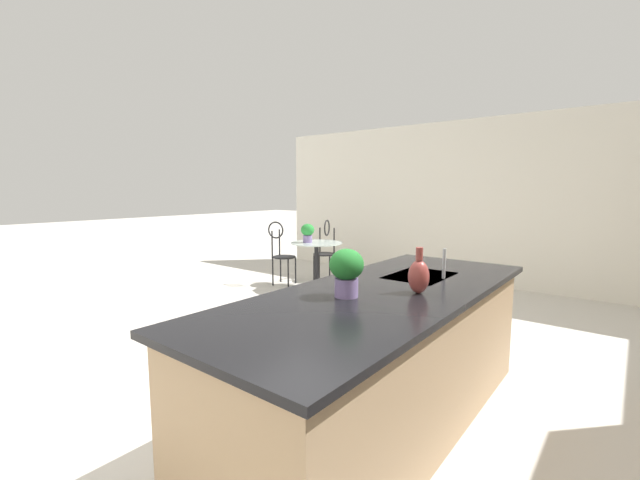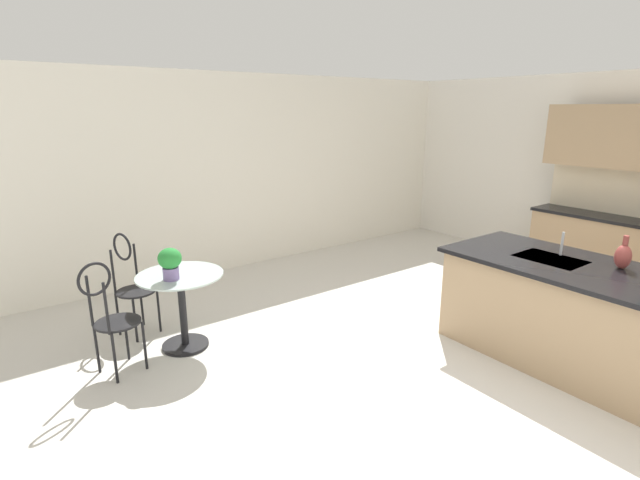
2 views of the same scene
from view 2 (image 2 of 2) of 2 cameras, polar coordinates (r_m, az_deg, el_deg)
name	(u,v)px [view 2 (image 2 of 2)]	position (r m, az deg, el deg)	size (l,w,h in m)	color
ground_plane	(510,393)	(4.31, 22.01, -16.78)	(40.00, 40.00, 0.00)	beige
wall_left_window	(251,172)	(6.90, -8.31, 8.12)	(0.12, 7.80, 2.70)	silver
kitchen_island	(607,326)	(4.69, 31.31, -8.91)	(2.80, 1.06, 0.92)	tan
back_counter_run	(634,254)	(7.02, 33.64, -1.40)	(2.44, 0.64, 1.52)	tan
bistro_table	(182,304)	(4.69, -16.30, -7.38)	(0.80, 0.80, 0.74)	black
chair_near_window	(110,313)	(4.38, -24.03, -8.02)	(0.47, 0.52, 1.04)	black
chair_by_island	(131,280)	(5.11, -21.81, -4.45)	(0.52, 0.49, 1.04)	black
sink_faucet	(562,244)	(4.87, 27.18, -0.39)	(0.02, 0.02, 0.22)	#B2B5BA
potted_plant_on_table	(170,262)	(4.42, -17.66, -2.51)	(0.21, 0.21, 0.29)	#7A669E
vase_on_counter	(623,256)	(4.72, 32.74, -1.65)	(0.13, 0.13, 0.29)	#993D38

